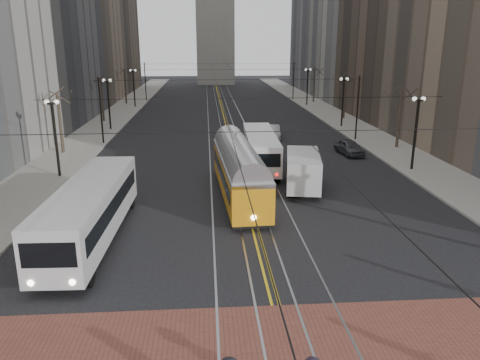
{
  "coord_description": "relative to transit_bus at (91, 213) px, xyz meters",
  "views": [
    {
      "loc": [
        -2.55,
        -16.9,
        9.82
      ],
      "look_at": [
        -0.88,
        6.2,
        3.0
      ],
      "focal_mm": 35.0,
      "sensor_mm": 36.0,
      "label": 1
    }
  ],
  "objects": [
    {
      "name": "ground",
      "position": [
        8.51,
        -5.91,
        -1.5
      ],
      "size": [
        260.0,
        260.0,
        0.0
      ],
      "primitive_type": "plane",
      "color": "black",
      "rests_on": "ground"
    },
    {
      "name": "sidewalk_left",
      "position": [
        -6.49,
        39.09,
        -1.43
      ],
      "size": [
        5.0,
        140.0,
        0.15
      ],
      "primitive_type": "cube",
      "color": "gray",
      "rests_on": "ground"
    },
    {
      "name": "sidewalk_right",
      "position": [
        23.51,
        39.09,
        -1.43
      ],
      "size": [
        5.0,
        140.0,
        0.15
      ],
      "primitive_type": "cube",
      "color": "gray",
      "rests_on": "ground"
    },
    {
      "name": "crosswalk_band",
      "position": [
        8.51,
        -9.91,
        -1.5
      ],
      "size": [
        25.0,
        6.0,
        0.01
      ],
      "primitive_type": "cube",
      "color": "brown",
      "rests_on": "ground"
    },
    {
      "name": "streetcar_rails",
      "position": [
        8.51,
        39.09,
        -1.5
      ],
      "size": [
        4.8,
        130.0,
        0.02
      ],
      "primitive_type": "cube",
      "color": "gray",
      "rests_on": "ground"
    },
    {
      "name": "centre_lines",
      "position": [
        8.51,
        39.09,
        -1.49
      ],
      "size": [
        0.42,
        130.0,
        0.01
      ],
      "primitive_type": "cube",
      "color": "gold",
      "rests_on": "ground"
    },
    {
      "name": "lamp_posts",
      "position": [
        8.51,
        22.84,
        1.3
      ],
      "size": [
        27.6,
        57.2,
        5.6
      ],
      "color": "black",
      "rests_on": "ground"
    },
    {
      "name": "street_trees",
      "position": [
        8.51,
        29.34,
        1.3
      ],
      "size": [
        31.68,
        53.28,
        5.6
      ],
      "color": "#382D23",
      "rests_on": "ground"
    },
    {
      "name": "trolley_wires",
      "position": [
        8.51,
        28.92,
        2.27
      ],
      "size": [
        25.96,
        120.0,
        6.6
      ],
      "color": "black",
      "rests_on": "ground"
    },
    {
      "name": "transit_bus",
      "position": [
        0.0,
        0.0,
        0.0
      ],
      "size": [
        2.88,
        12.09,
        3.0
      ],
      "primitive_type": "cube",
      "rotation": [
        0.0,
        0.0,
        -0.03
      ],
      "color": "silver",
      "rests_on": "ground"
    },
    {
      "name": "streetcar",
      "position": [
        8.01,
        6.53,
        -0.03
      ],
      "size": [
        3.01,
        12.57,
        2.94
      ],
      "primitive_type": "cube",
      "rotation": [
        0.0,
        0.0,
        0.06
      ],
      "color": "orange",
      "rests_on": "ground"
    },
    {
      "name": "rear_bus",
      "position": [
        10.31,
        14.2,
        -0.12
      ],
      "size": [
        2.66,
        10.7,
        2.77
      ],
      "primitive_type": "cube",
      "rotation": [
        0.0,
        0.0,
        -0.03
      ],
      "color": "white",
      "rests_on": "ground"
    },
    {
      "name": "cargo_van",
      "position": [
        12.51,
        7.75,
        -0.24
      ],
      "size": [
        3.11,
        5.97,
        2.52
      ],
      "primitive_type": "cube",
      "rotation": [
        0.0,
        0.0,
        -0.17
      ],
      "color": "silver",
      "rests_on": "ground"
    },
    {
      "name": "sedan_grey",
      "position": [
        18.89,
        17.95,
        -0.82
      ],
      "size": [
        2.15,
        4.2,
        1.37
      ],
      "primitive_type": "imported",
      "rotation": [
        0.0,
        0.0,
        0.14
      ],
      "color": "#42454A",
      "rests_on": "ground"
    },
    {
      "name": "sedan_silver",
      "position": [
        13.0,
        25.95,
        -0.82
      ],
      "size": [
        1.76,
        4.22,
        1.36
      ],
      "primitive_type": "imported",
      "rotation": [
        0.0,
        0.0,
        -0.08
      ],
      "color": "#9B9CA2",
      "rests_on": "ground"
    }
  ]
}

